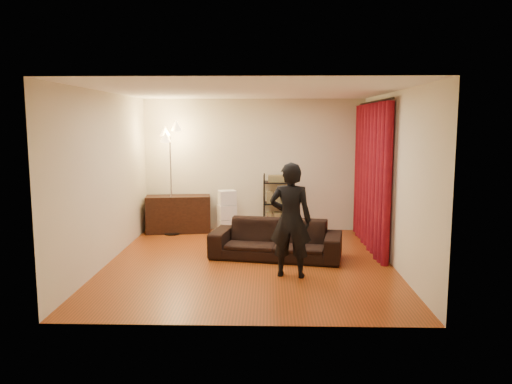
{
  "coord_description": "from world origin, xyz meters",
  "views": [
    {
      "loc": [
        0.31,
        -7.74,
        2.23
      ],
      "look_at": [
        0.1,
        0.3,
        1.1
      ],
      "focal_mm": 35.0,
      "sensor_mm": 36.0,
      "label": 1
    }
  ],
  "objects_px": {
    "person": "(290,220)",
    "floor_lamp": "(171,180)",
    "media_cabinet": "(178,214)",
    "sofa": "(276,239)",
    "storage_boxes": "(227,212)",
    "wire_shelf": "(277,203)"
  },
  "relations": [
    {
      "from": "wire_shelf",
      "to": "floor_lamp",
      "type": "height_order",
      "value": "floor_lamp"
    },
    {
      "from": "storage_boxes",
      "to": "floor_lamp",
      "type": "distance_m",
      "value": 1.28
    },
    {
      "from": "sofa",
      "to": "person",
      "type": "bearing_deg",
      "value": -68.51
    },
    {
      "from": "storage_boxes",
      "to": "floor_lamp",
      "type": "xyz_separation_m",
      "value": [
        -1.1,
        -0.12,
        0.65
      ]
    },
    {
      "from": "person",
      "to": "media_cabinet",
      "type": "height_order",
      "value": "person"
    },
    {
      "from": "sofa",
      "to": "person",
      "type": "relative_size",
      "value": 1.27
    },
    {
      "from": "person",
      "to": "wire_shelf",
      "type": "height_order",
      "value": "person"
    },
    {
      "from": "sofa",
      "to": "media_cabinet",
      "type": "height_order",
      "value": "media_cabinet"
    },
    {
      "from": "sofa",
      "to": "storage_boxes",
      "type": "xyz_separation_m",
      "value": [
        -0.96,
        1.82,
        0.13
      ]
    },
    {
      "from": "storage_boxes",
      "to": "media_cabinet",
      "type": "bearing_deg",
      "value": 175.5
    },
    {
      "from": "person",
      "to": "floor_lamp",
      "type": "height_order",
      "value": "floor_lamp"
    },
    {
      "from": "media_cabinet",
      "to": "person",
      "type": "bearing_deg",
      "value": -61.51
    },
    {
      "from": "floor_lamp",
      "to": "person",
      "type": "bearing_deg",
      "value": -50.09
    },
    {
      "from": "media_cabinet",
      "to": "storage_boxes",
      "type": "height_order",
      "value": "storage_boxes"
    },
    {
      "from": "storage_boxes",
      "to": "wire_shelf",
      "type": "distance_m",
      "value": 1.04
    },
    {
      "from": "floor_lamp",
      "to": "media_cabinet",
      "type": "bearing_deg",
      "value": 63.21
    },
    {
      "from": "person",
      "to": "media_cabinet",
      "type": "xyz_separation_m",
      "value": [
        -2.15,
        2.89,
        -0.46
      ]
    },
    {
      "from": "media_cabinet",
      "to": "storage_boxes",
      "type": "bearing_deg",
      "value": -12.65
    },
    {
      "from": "person",
      "to": "media_cabinet",
      "type": "bearing_deg",
      "value": -43.37
    },
    {
      "from": "wire_shelf",
      "to": "floor_lamp",
      "type": "bearing_deg",
      "value": 167.07
    },
    {
      "from": "media_cabinet",
      "to": "storage_boxes",
      "type": "xyz_separation_m",
      "value": [
        1.0,
        -0.08,
        0.06
      ]
    },
    {
      "from": "media_cabinet",
      "to": "floor_lamp",
      "type": "bearing_deg",
      "value": -124.95
    }
  ]
}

